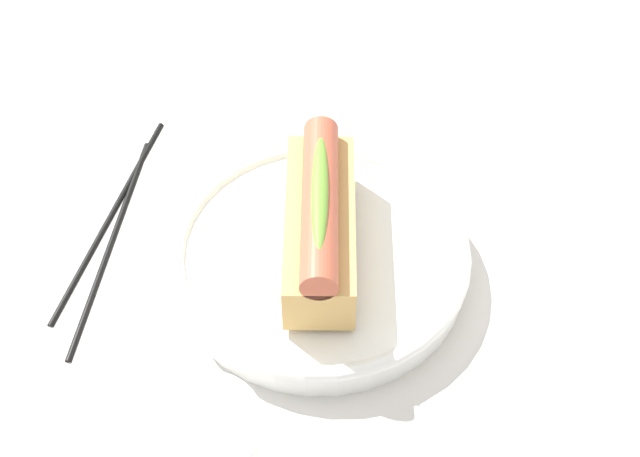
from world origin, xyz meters
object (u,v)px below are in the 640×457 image
Objects in this scene: chopstick_far at (113,210)px; serving_bowl at (320,258)px; chopstick_near at (111,241)px; hotdog_front at (320,221)px.

serving_bowl is at bearing 85.66° from chopstick_far.
serving_bowl is at bearing 88.48° from chopstick_near.
chopstick_far is at bearing -93.24° from serving_bowl.
chopstick_far is at bearing -93.24° from hotdog_front.
hotdog_front reaches higher than chopstick_far.
hotdog_front is at bearing 90.00° from serving_bowl.
chopstick_near is (0.02, -0.16, -0.01)m from serving_bowl.
hotdog_front is at bearing 88.48° from chopstick_near.
hotdog_front reaches higher than serving_bowl.
chopstick_far is at bearing -166.65° from chopstick_near.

